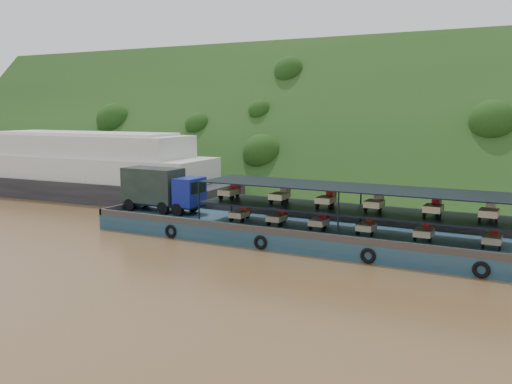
% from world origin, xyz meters
% --- Properties ---
extents(ground, '(160.00, 160.00, 0.00)m').
position_xyz_m(ground, '(0.00, 0.00, 0.00)').
color(ground, brown).
rests_on(ground, ground).
extents(hillside, '(140.00, 39.60, 39.60)m').
position_xyz_m(hillside, '(0.00, 36.00, 0.00)').
color(hillside, '#163513').
rests_on(hillside, ground).
extents(cargo_barge, '(35.00, 7.18, 4.98)m').
position_xyz_m(cargo_barge, '(1.93, 0.49, 1.25)').
color(cargo_barge, '#16364D').
rests_on(cargo_barge, ground).
extents(passenger_ferry, '(37.29, 11.23, 7.46)m').
position_xyz_m(passenger_ferry, '(-28.12, 9.78, 3.23)').
color(passenger_ferry, black).
rests_on(passenger_ferry, ground).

